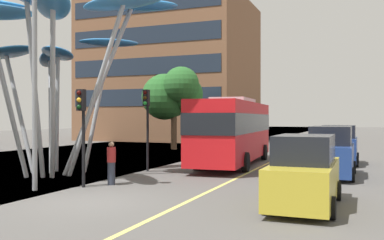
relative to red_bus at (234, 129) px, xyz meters
name	(u,v)px	position (x,y,z in m)	size (l,w,h in m)	color
ground	(74,202)	(-1.81, -11.82, -2.06)	(120.00, 240.00, 0.10)	#54514F
red_bus	(234,129)	(0.00, 0.00, 0.00)	(3.25, 11.00, 3.69)	red
leaf_sculpture	(54,35)	(-6.42, -7.11, 4.35)	(11.31, 9.24, 8.33)	#9EA0A5
traffic_light_kerb_near	(82,116)	(-3.08, -9.64, 0.64)	(0.28, 0.42, 3.67)	black
traffic_light_kerb_far	(147,112)	(-3.15, -4.31, 0.86)	(0.28, 0.42, 3.98)	black
traffic_light_island_mid	(186,119)	(-3.05, 0.45, 0.54)	(0.28, 0.42, 3.52)	black
traffic_light_opposite	(203,116)	(-3.01, 3.22, 0.73)	(0.28, 0.42, 3.79)	black
car_parked_near	(305,173)	(5.08, -10.13, -1.04)	(1.90, 4.53, 2.10)	gold
car_parked_mid	(331,153)	(5.36, -3.02, -0.97)	(2.03, 4.59, 2.24)	navy
car_parked_far	(339,146)	(5.43, 2.55, -0.98)	(2.06, 3.85, 2.20)	navy
street_lamp	(41,44)	(-4.02, -10.77, 3.21)	(1.36, 0.44, 8.35)	gray
tree_pavement_near	(171,95)	(-8.24, 9.72, 2.48)	(5.43, 4.63, 6.72)	brown
pedestrian	(111,163)	(-2.44, -8.62, -1.17)	(0.34, 0.34, 1.68)	#2D3342
backdrop_building	(173,72)	(-15.21, 25.64, 6.29)	(18.60, 15.33, 16.60)	brown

